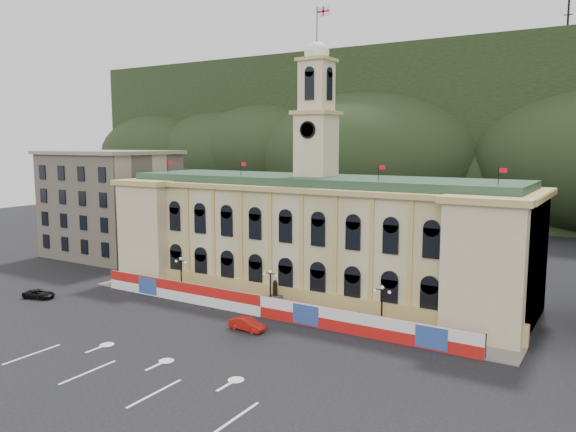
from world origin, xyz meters
The scene contains 13 objects.
ground centered at (0.00, 0.00, 0.00)m, with size 260.00×260.00×0.00m, color black.
lane_markings centered at (0.00, -5.00, 0.00)m, with size 26.00×10.00×0.02m, color white, non-canonical shape.
hill_ridge centered at (0.03, 121.99, 19.48)m, with size 230.00×80.00×64.00m.
city_hall centered at (0.00, 27.63, 7.85)m, with size 56.20×17.60×37.10m.
side_building_left centered at (-43.00, 30.93, 9.33)m, with size 21.00×17.00×18.60m.
hoarding_fence centered at (0.06, 15.07, 1.25)m, with size 50.00×0.44×2.50m.
pavement centered at (0.00, 17.75, 0.08)m, with size 56.00×5.50×0.16m, color slate.
statue centered at (0.00, 18.00, 1.19)m, with size 1.40×1.40×3.72m.
lamp_left centered at (-14.00, 17.00, 3.07)m, with size 1.96×0.44×5.15m.
lamp_center centered at (0.00, 17.00, 3.07)m, with size 1.96×0.44×5.15m.
lamp_right centered at (14.00, 17.00, 3.07)m, with size 1.96×0.44×5.15m.
red_sedan centered at (1.39, 10.33, 0.68)m, with size 4.22×1.66×1.37m, color #A7140B.
black_suv centered at (-28.88, 6.41, 0.57)m, with size 4.49×2.96×1.15m, color black.
Camera 1 is at (35.51, -36.83, 19.96)m, focal length 35.00 mm.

